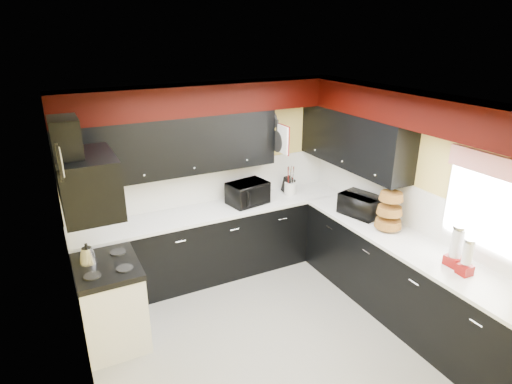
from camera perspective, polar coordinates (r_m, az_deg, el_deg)
ground at (r=4.85m, az=2.32°, el=-18.90°), size 3.60×3.60×0.00m
wall_back at (r=5.67m, az=-6.41°, el=1.75°), size 3.60×0.06×2.50m
wall_right at (r=5.21m, az=20.07°, el=-1.21°), size 0.06×3.60×2.50m
wall_left at (r=3.72m, az=-22.82°, el=-10.83°), size 0.06×3.60×2.50m
ceiling at (r=3.77m, az=2.88°, el=11.67°), size 3.60×3.60×0.06m
cab_back at (r=5.73m, az=-5.01°, el=-6.72°), size 3.60×0.60×0.90m
cab_right at (r=5.18m, az=19.02°, el=-11.14°), size 0.60×3.00×0.90m
counter_back at (r=5.53m, az=-5.16°, el=-2.40°), size 3.62×0.64×0.04m
counter_right at (r=4.96m, az=19.67°, el=-6.52°), size 0.64×3.02×0.04m
splash_back at (r=5.68m, az=-6.35°, el=1.14°), size 3.60×0.02×0.50m
splash_right at (r=5.23m, az=19.91°, el=-1.84°), size 0.02×3.60×0.50m
upper_back at (r=5.20m, az=-11.14°, el=6.05°), size 2.60×0.35×0.70m
upper_right at (r=5.55m, az=12.83°, el=6.86°), size 0.35×1.80×0.70m
soffit_back at (r=5.24m, az=-6.18°, el=12.31°), size 3.60×0.36×0.35m
soffit_right at (r=4.68m, az=21.76°, el=9.91°), size 0.36×3.24×0.35m
stove at (r=4.81m, az=-18.66°, el=-14.15°), size 0.60×0.75×0.86m
cooktop at (r=4.57m, az=-19.34°, el=-9.40°), size 0.62×0.77×0.06m
hood at (r=4.20m, az=-21.46°, el=1.04°), size 0.50×0.78×0.55m
hood_duct at (r=4.08m, az=-24.05°, el=6.29°), size 0.24×0.40×0.40m
window at (r=4.59m, az=28.43°, el=-1.51°), size 0.03×0.86×0.96m
valance at (r=4.42m, az=28.91°, el=3.15°), size 0.04×0.88×0.20m
pan_top at (r=5.58m, az=2.20°, el=9.56°), size 0.03×0.22×0.40m
pan_mid at (r=5.53m, az=2.82°, el=6.77°), size 0.03×0.28×0.46m
pan_low at (r=5.75m, az=1.53°, el=7.06°), size 0.03×0.24×0.42m
cut_board at (r=5.42m, az=3.56°, el=7.01°), size 0.03×0.26×0.35m
baskets at (r=5.08m, az=17.38°, el=-2.31°), size 0.27×0.27×0.50m
clock at (r=3.60m, az=-24.73°, el=3.58°), size 0.03×0.30×0.30m
deco_plate at (r=4.70m, az=24.41°, el=8.63°), size 0.03×0.24×0.24m
toaster_oven at (r=5.61m, az=-1.06°, el=-0.14°), size 0.57×0.50×0.29m
microwave at (r=5.42m, az=13.77°, el=-1.69°), size 0.44×0.55×0.27m
utensil_crock at (r=5.96m, az=4.59°, el=0.50°), size 0.19×0.19×0.17m
knife_block at (r=5.99m, az=4.31°, el=0.91°), size 0.13×0.16×0.22m
kettle at (r=4.61m, az=-21.55°, el=-7.83°), size 0.23×0.23×0.16m
dispenser_a at (r=4.47m, az=26.29°, el=-8.03°), size 0.13×0.13×0.33m
dispenser_b at (r=4.58m, az=25.14°, el=-6.65°), size 0.15×0.15×0.40m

